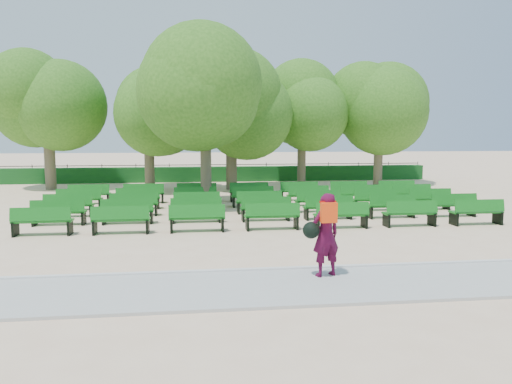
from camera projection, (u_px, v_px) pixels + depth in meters
ground at (242, 221)px, 16.76m from camera, size 120.00×120.00×0.00m
paving at (280, 287)px, 9.47m from camera, size 30.00×2.20×0.06m
curb at (271, 270)px, 10.60m from camera, size 30.00×0.12×0.10m
hedge at (219, 174)px, 30.50m from camera, size 26.00×0.70×0.90m
fence at (219, 181)px, 30.94m from camera, size 26.00×0.10×1.02m
tree_line at (223, 189)px, 26.61m from camera, size 21.80×6.80×7.04m
bench_array at (258, 211)px, 18.46m from camera, size 1.70×0.65×1.05m
tree_among at (205, 98)px, 19.35m from camera, size 4.79×4.79×6.48m
person at (325, 234)px, 10.02m from camera, size 0.84×0.58×1.70m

